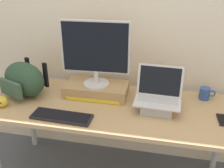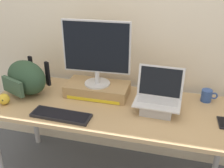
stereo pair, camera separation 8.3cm
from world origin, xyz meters
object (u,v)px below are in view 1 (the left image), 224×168
object	(u,v)px
toner_box_yellow	(96,90)
messenger_backpack	(24,79)
plush_toy	(2,102)
open_laptop	(158,101)
external_keyboard	(62,116)
coffee_mug	(205,93)
desktop_monitor	(95,52)
cell_phone	(223,120)

from	to	relation	value
toner_box_yellow	messenger_backpack	world-z (taller)	messenger_backpack
toner_box_yellow	plush_toy	bearing A→B (deg)	-153.37
open_laptop	messenger_backpack	bearing A→B (deg)	-178.17
toner_box_yellow	external_keyboard	world-z (taller)	toner_box_yellow
coffee_mug	plush_toy	size ratio (longest dim) A/B	1.47
open_laptop	external_keyboard	size ratio (longest dim) A/B	0.79
desktop_monitor	plush_toy	distance (m)	0.79
external_keyboard	cell_phone	distance (m)	1.11
open_laptop	messenger_backpack	world-z (taller)	open_laptop
desktop_monitor	external_keyboard	size ratio (longest dim) A/B	1.21
messenger_backpack	cell_phone	bearing A→B (deg)	19.91
toner_box_yellow	messenger_backpack	bearing A→B (deg)	-168.75
desktop_monitor	plush_toy	world-z (taller)	desktop_monitor
external_keyboard	coffee_mug	distance (m)	1.11
toner_box_yellow	desktop_monitor	xyz separation A→B (m)	(0.00, -0.00, 0.32)
open_laptop	cell_phone	bearing A→B (deg)	-5.29
open_laptop	messenger_backpack	size ratio (longest dim) A/B	0.77
toner_box_yellow	plush_toy	xyz separation A→B (m)	(-0.64, -0.32, -0.01)
messenger_backpack	cell_phone	xyz separation A→B (m)	(1.50, -0.07, -0.13)
open_laptop	plush_toy	bearing A→B (deg)	-167.63
open_laptop	toner_box_yellow	bearing A→B (deg)	168.59
coffee_mug	open_laptop	bearing A→B (deg)	-146.94
open_laptop	cell_phone	size ratio (longest dim) A/B	2.26
messenger_backpack	coffee_mug	size ratio (longest dim) A/B	3.57
cell_phone	plush_toy	world-z (taller)	plush_toy
plush_toy	external_keyboard	bearing A→B (deg)	-6.33
desktop_monitor	open_laptop	xyz separation A→B (m)	(0.49, -0.12, -0.30)
plush_toy	coffee_mug	bearing A→B (deg)	16.18
messenger_backpack	plush_toy	size ratio (longest dim) A/B	5.24
desktop_monitor	cell_phone	world-z (taller)	desktop_monitor
desktop_monitor	cell_phone	xyz separation A→B (m)	(0.94, -0.18, -0.36)
toner_box_yellow	coffee_mug	distance (m)	0.85
desktop_monitor	external_keyboard	world-z (taller)	desktop_monitor
open_laptop	external_keyboard	bearing A→B (deg)	-156.13
external_keyboard	coffee_mug	bearing A→B (deg)	28.01
coffee_mug	cell_phone	bearing A→B (deg)	-71.40
coffee_mug	cell_phone	world-z (taller)	coffee_mug
desktop_monitor	messenger_backpack	distance (m)	0.61
cell_phone	coffee_mug	bearing A→B (deg)	105.96
external_keyboard	toner_box_yellow	bearing A→B (deg)	69.93
plush_toy	toner_box_yellow	bearing A→B (deg)	26.63
toner_box_yellow	messenger_backpack	size ratio (longest dim) A/B	1.13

